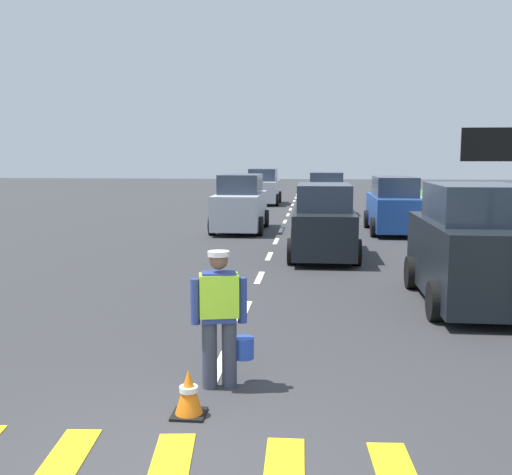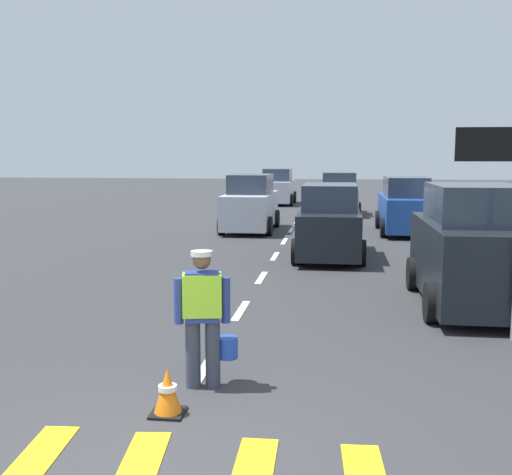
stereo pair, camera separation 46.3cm
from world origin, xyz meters
name	(u,v)px [view 2 (the right image)]	position (x,y,z in m)	size (l,w,h in m)	color
ground_plane	(297,221)	(0.00, 21.00, 0.00)	(96.00, 96.00, 0.00)	#333335
lane_center_line	(303,212)	(0.00, 25.20, 0.00)	(0.14, 46.40, 0.01)	silver
road_worker	(204,312)	(0.14, 2.08, 0.93)	(0.73, 0.48, 1.67)	#383D4C
lane_direction_sign	(506,182)	(4.15, 4.52, 2.41)	(1.16, 0.11, 3.20)	gray
traffic_cone_near	(168,392)	(-0.09, 1.23, 0.26)	(0.36, 0.36, 0.52)	black
car_parked_curbside	(472,250)	(4.19, 6.62, 1.06)	(2.00, 4.11, 2.27)	black
car_outgoing_ahead	(330,223)	(1.50, 11.82, 0.94)	(1.88, 4.25, 2.02)	black
car_oncoming_third	(278,188)	(-1.73, 30.07, 0.95)	(1.98, 4.09, 2.05)	silver
car_oncoming_second	(250,205)	(-1.51, 17.41, 0.98)	(1.91, 4.23, 2.10)	silver
car_outgoing_far	(339,195)	(1.79, 24.37, 0.93)	(1.99, 4.20, 2.01)	silver
car_parked_far	(405,207)	(4.13, 17.49, 0.95)	(1.88, 4.39, 2.04)	#1E4799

